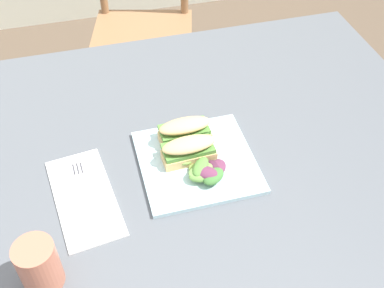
{
  "coord_description": "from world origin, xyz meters",
  "views": [
    {
      "loc": [
        -0.02,
        -0.69,
        1.5
      ],
      "look_at": [
        0.17,
        0.03,
        0.76
      ],
      "focal_mm": 44.88,
      "sensor_mm": 36.0,
      "label": 1
    }
  ],
  "objects_px": {
    "plate_lunch": "(197,162)",
    "cup_extra_side": "(39,265)",
    "sandwich_half_back": "(185,131)",
    "fork_on_napkin": "(83,190)",
    "dining_table": "(173,187)",
    "chair_wooden_far": "(143,30)",
    "sandwich_half_front": "(189,149)"
  },
  "relations": [
    {
      "from": "plate_lunch",
      "to": "cup_extra_side",
      "type": "bearing_deg",
      "value": -148.77
    },
    {
      "from": "sandwich_half_back",
      "to": "cup_extra_side",
      "type": "bearing_deg",
      "value": -140.24
    },
    {
      "from": "fork_on_napkin",
      "to": "cup_extra_side",
      "type": "xyz_separation_m",
      "value": [
        -0.08,
        -0.19,
        0.04
      ]
    },
    {
      "from": "dining_table",
      "to": "chair_wooden_far",
      "type": "xyz_separation_m",
      "value": [
        0.11,
        0.99,
        -0.17
      ]
    },
    {
      "from": "chair_wooden_far",
      "to": "sandwich_half_back",
      "type": "bearing_deg",
      "value": -94.1
    },
    {
      "from": "sandwich_half_back",
      "to": "fork_on_napkin",
      "type": "distance_m",
      "value": 0.25
    },
    {
      "from": "cup_extra_side",
      "to": "dining_table",
      "type": "bearing_deg",
      "value": 41.1
    },
    {
      "from": "plate_lunch",
      "to": "sandwich_half_back",
      "type": "xyz_separation_m",
      "value": [
        -0.01,
        0.07,
        0.03
      ]
    },
    {
      "from": "plate_lunch",
      "to": "fork_on_napkin",
      "type": "distance_m",
      "value": 0.25
    },
    {
      "from": "cup_extra_side",
      "to": "fork_on_napkin",
      "type": "bearing_deg",
      "value": 65.4
    },
    {
      "from": "sandwich_half_back",
      "to": "fork_on_napkin",
      "type": "height_order",
      "value": "sandwich_half_back"
    },
    {
      "from": "dining_table",
      "to": "plate_lunch",
      "type": "height_order",
      "value": "plate_lunch"
    },
    {
      "from": "chair_wooden_far",
      "to": "fork_on_napkin",
      "type": "relative_size",
      "value": 4.68
    },
    {
      "from": "sandwich_half_back",
      "to": "cup_extra_side",
      "type": "height_order",
      "value": "cup_extra_side"
    },
    {
      "from": "plate_lunch",
      "to": "fork_on_napkin",
      "type": "xyz_separation_m",
      "value": [
        -0.25,
        -0.01,
        0.0
      ]
    },
    {
      "from": "plate_lunch",
      "to": "cup_extra_side",
      "type": "xyz_separation_m",
      "value": [
        -0.33,
        -0.2,
        0.04
      ]
    },
    {
      "from": "chair_wooden_far",
      "to": "sandwich_half_front",
      "type": "bearing_deg",
      "value": -94.22
    },
    {
      "from": "chair_wooden_far",
      "to": "plate_lunch",
      "type": "height_order",
      "value": "chair_wooden_far"
    },
    {
      "from": "sandwich_half_back",
      "to": "fork_on_napkin",
      "type": "bearing_deg",
      "value": -160.9
    },
    {
      "from": "sandwich_half_front",
      "to": "cup_extra_side",
      "type": "xyz_separation_m",
      "value": [
        -0.31,
        -0.21,
        0.01
      ]
    },
    {
      "from": "dining_table",
      "to": "plate_lunch",
      "type": "relative_size",
      "value": 5.29
    },
    {
      "from": "chair_wooden_far",
      "to": "sandwich_half_back",
      "type": "relative_size",
      "value": 7.41
    },
    {
      "from": "sandwich_half_front",
      "to": "fork_on_napkin",
      "type": "height_order",
      "value": "sandwich_half_front"
    },
    {
      "from": "dining_table",
      "to": "chair_wooden_far",
      "type": "height_order",
      "value": "chair_wooden_far"
    },
    {
      "from": "cup_extra_side",
      "to": "plate_lunch",
      "type": "bearing_deg",
      "value": 31.23
    },
    {
      "from": "chair_wooden_far",
      "to": "cup_extra_side",
      "type": "bearing_deg",
      "value": -107.52
    },
    {
      "from": "fork_on_napkin",
      "to": "sandwich_half_back",
      "type": "bearing_deg",
      "value": 19.1
    },
    {
      "from": "chair_wooden_far",
      "to": "sandwich_half_front",
      "type": "xyz_separation_m",
      "value": [
        -0.08,
        -1.03,
        0.33
      ]
    },
    {
      "from": "dining_table",
      "to": "chair_wooden_far",
      "type": "distance_m",
      "value": 1.01
    },
    {
      "from": "chair_wooden_far",
      "to": "cup_extra_side",
      "type": "height_order",
      "value": "chair_wooden_far"
    },
    {
      "from": "sandwich_half_front",
      "to": "chair_wooden_far",
      "type": "bearing_deg",
      "value": 85.78
    },
    {
      "from": "sandwich_half_back",
      "to": "sandwich_half_front",
      "type": "bearing_deg",
      "value": -96.24
    }
  ]
}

